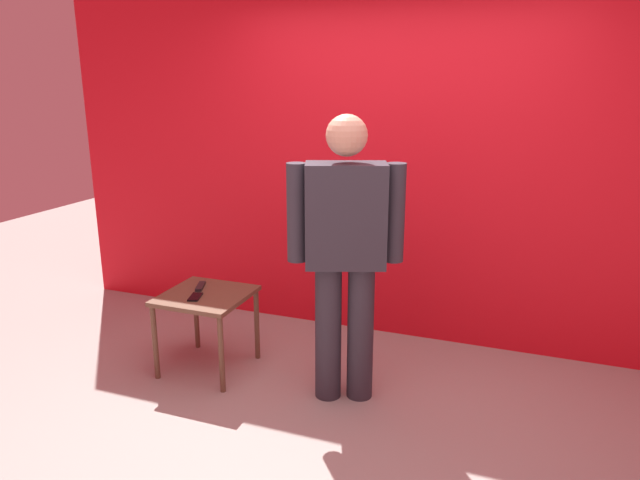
{
  "coord_description": "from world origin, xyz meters",
  "views": [
    {
      "loc": [
        0.96,
        -2.65,
        1.94
      ],
      "look_at": [
        -0.24,
        0.55,
        0.99
      ],
      "focal_mm": 32.65,
      "sensor_mm": 36.0,
      "label": 1
    }
  ],
  "objects_px": {
    "standing_person": "(345,247)",
    "tv_remote": "(200,286)",
    "side_table": "(206,304)",
    "cell_phone": "(195,297)"
  },
  "relations": [
    {
      "from": "standing_person",
      "to": "tv_remote",
      "type": "xyz_separation_m",
      "value": [
        -1.08,
        0.11,
        -0.42
      ]
    },
    {
      "from": "side_table",
      "to": "tv_remote",
      "type": "bearing_deg",
      "value": 136.81
    },
    {
      "from": "side_table",
      "to": "cell_phone",
      "type": "xyz_separation_m",
      "value": [
        -0.02,
        -0.09,
        0.08
      ]
    },
    {
      "from": "standing_person",
      "to": "cell_phone",
      "type": "xyz_separation_m",
      "value": [
        -1.02,
        -0.07,
        -0.43
      ]
    },
    {
      "from": "standing_person",
      "to": "side_table",
      "type": "xyz_separation_m",
      "value": [
        -0.99,
        0.02,
        -0.51
      ]
    },
    {
      "from": "side_table",
      "to": "cell_phone",
      "type": "distance_m",
      "value": 0.12
    },
    {
      "from": "side_table",
      "to": "tv_remote",
      "type": "distance_m",
      "value": 0.15
    },
    {
      "from": "cell_phone",
      "to": "side_table",
      "type": "bearing_deg",
      "value": 58.0
    },
    {
      "from": "standing_person",
      "to": "tv_remote",
      "type": "height_order",
      "value": "standing_person"
    },
    {
      "from": "standing_person",
      "to": "side_table",
      "type": "bearing_deg",
      "value": 178.88
    }
  ]
}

